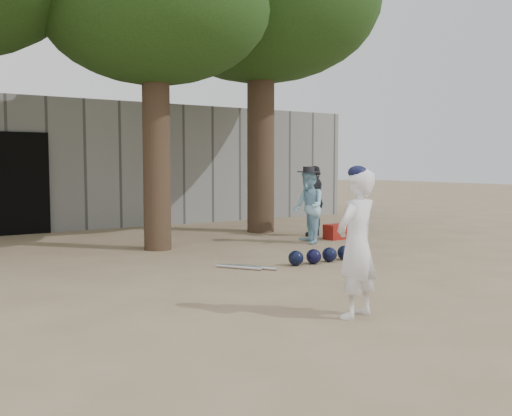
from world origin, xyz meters
TOP-DOWN VIEW (x-y plane):
  - ground at (0.00, 0.00)m, footprint 70.00×70.00m
  - boy_player at (0.44, -1.06)m, footprint 0.61×0.48m
  - spectator_blue at (3.33, 3.35)m, footprint 0.72×0.81m
  - spectator_dark at (4.14, 4.15)m, footprint 0.89×0.84m
  - red_bag at (4.16, 3.50)m, footprint 0.42×0.33m
  - back_building at (-0.00, 10.33)m, footprint 16.00×5.24m
  - helmet_row at (2.32, 1.55)m, footprint 1.51×0.26m
  - bat_pile at (0.92, 1.74)m, footprint 0.63×0.75m

SIDE VIEW (x-z plane):
  - ground at x=0.00m, z-range 0.00..0.00m
  - bat_pile at x=0.92m, z-range 0.00..0.06m
  - helmet_row at x=2.32m, z-range 0.00..0.23m
  - red_bag at x=4.16m, z-range 0.00..0.30m
  - spectator_blue at x=3.33m, z-range 0.00..1.40m
  - boy_player at x=0.44m, z-range 0.00..1.47m
  - spectator_dark at x=4.14m, z-range 0.00..1.48m
  - back_building at x=0.00m, z-range 0.00..3.00m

